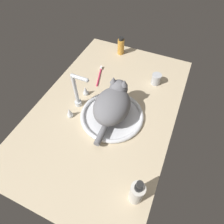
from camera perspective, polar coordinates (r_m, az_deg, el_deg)
countertop at (r=109.11cm, az=-1.71°, el=0.97°), size 121.50×76.92×3.00cm
sink_basin at (r=103.13cm, az=-0.00°, el=-1.01°), size 34.77×34.77×2.31cm
faucet at (r=103.97cm, az=-10.44°, el=5.25°), size 21.18×11.20×23.26cm
cat at (r=97.39cm, az=0.36°, el=2.72°), size 35.83×19.72×17.23cm
amber_bottle at (r=142.52cm, az=2.73°, el=19.38°), size 4.80×4.80×12.63cm
soap_pump_bottle at (r=79.73cm, az=7.49°, el=-23.17°), size 5.71×5.71×18.85cm
metal_jar at (r=122.12cm, az=13.28°, el=9.73°), size 5.94×5.94×6.87cm
toothbrush at (r=125.97cm, az=-3.86°, el=11.04°), size 18.08×6.33×1.70cm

